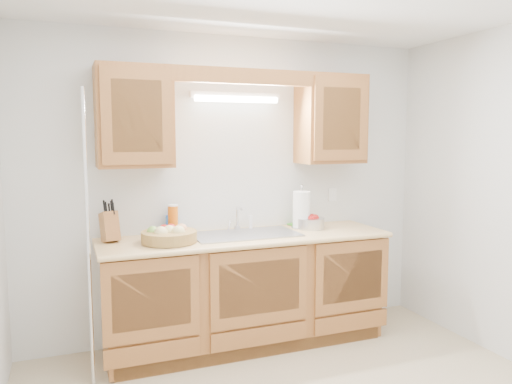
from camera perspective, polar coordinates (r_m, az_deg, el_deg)
name	(u,v)px	position (r m, az deg, el deg)	size (l,w,h in m)	color
room	(317,213)	(2.84, 7.03, -2.43)	(3.52, 3.50, 2.50)	#BEAD89
base_cabinets	(246,291)	(4.10, -1.19, -11.23)	(2.20, 0.60, 0.86)	#A76831
countertop	(246,238)	(3.98, -1.13, -5.24)	(2.30, 0.63, 0.04)	#DCB073
upper_cabinet_left	(134,117)	(3.85, -13.78, 8.34)	(0.55, 0.33, 0.75)	#A76831
upper_cabinet_right	(331,119)	(4.38, 8.52, 8.20)	(0.55, 0.33, 0.75)	#A76831
valance	(246,76)	(3.93, -1.20, 13.09)	(2.20, 0.05, 0.12)	#A76831
fluorescent_fixture	(236,97)	(4.12, -2.28, 10.77)	(0.76, 0.08, 0.08)	white
sink	(245,244)	(4.01, -1.23, -5.91)	(0.84, 0.46, 0.36)	#9E9EA3
wire_shelf_pole	(88,240)	(3.48, -18.63, -5.26)	(0.03, 0.03, 2.00)	silver
outlet_plate	(332,195)	(4.61, 8.72, -0.30)	(0.08, 0.01, 0.12)	white
fruit_basket	(169,235)	(3.75, -9.91, -4.85)	(0.42, 0.42, 0.13)	olive
knife_block	(110,226)	(3.88, -16.39, -3.76)	(0.15, 0.20, 0.32)	#A76831
orange_canister	(173,220)	(4.01, -9.46, -3.16)	(0.09, 0.09, 0.25)	#D15C0B
soap_bottle	(172,221)	(4.05, -9.58, -3.26)	(0.10, 0.10, 0.22)	blue
sponge	(294,224)	(4.41, 4.36, -3.72)	(0.12, 0.09, 0.02)	#CC333F
paper_towel	(301,210)	(4.25, 5.22, -2.07)	(0.18, 0.18, 0.37)	silver
apple_bowl	(311,222)	(4.26, 6.25, -3.47)	(0.29, 0.29, 0.12)	silver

